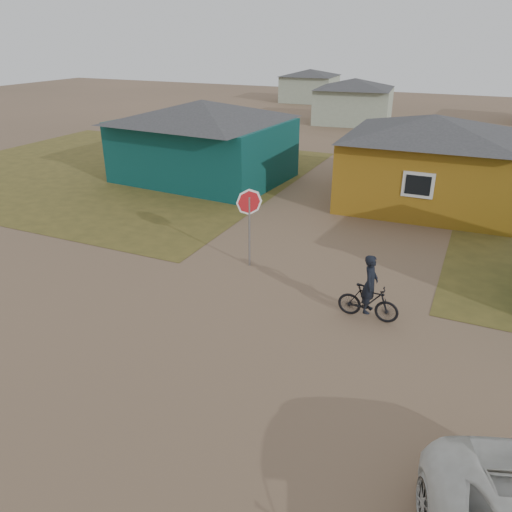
% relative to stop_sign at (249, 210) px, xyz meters
% --- Properties ---
extents(ground, '(120.00, 120.00, 0.00)m').
position_rel_stop_sign_xyz_m(ground, '(1.81, -4.87, -1.91)').
color(ground, '#7C5F48').
extents(grass_nw, '(20.00, 18.00, 0.00)m').
position_rel_stop_sign_xyz_m(grass_nw, '(-12.19, 8.13, -1.90)').
color(grass_nw, brown).
rests_on(grass_nw, ground).
extents(house_teal, '(8.93, 7.08, 4.00)m').
position_rel_stop_sign_xyz_m(house_teal, '(-6.69, 8.63, 0.15)').
color(house_teal, '#0A3937').
rests_on(house_teal, ground).
extents(house_yellow, '(7.72, 6.76, 3.90)m').
position_rel_stop_sign_xyz_m(house_yellow, '(4.31, 9.13, 0.09)').
color(house_yellow, '#8F6316').
rests_on(house_yellow, ground).
extents(house_pale_west, '(7.04, 6.15, 3.60)m').
position_rel_stop_sign_xyz_m(house_pale_west, '(-4.19, 29.13, -0.05)').
color(house_pale_west, '#9BA890').
rests_on(house_pale_west, ground).
extents(house_pale_north, '(6.28, 5.81, 3.40)m').
position_rel_stop_sign_xyz_m(house_pale_north, '(-12.19, 41.13, -0.16)').
color(house_pale_north, '#9BA890').
rests_on(house_pale_north, ground).
extents(stop_sign, '(0.81, 0.34, 2.61)m').
position_rel_stop_sign_xyz_m(stop_sign, '(0.00, 0.00, 0.00)').
color(stop_sign, gray).
rests_on(stop_sign, ground).
extents(cyclist, '(1.63, 0.59, 1.84)m').
position_rel_stop_sign_xyz_m(cyclist, '(4.29, -1.70, -1.24)').
color(cyclist, black).
rests_on(cyclist, ground).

